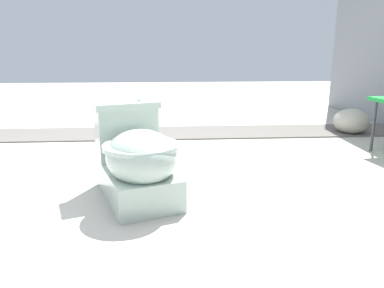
# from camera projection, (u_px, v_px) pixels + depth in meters

# --- Properties ---
(ground_plane) EXTENTS (14.00, 14.00, 0.00)m
(ground_plane) POSITION_uv_depth(u_px,v_px,m) (143.00, 185.00, 2.26)
(ground_plane) COLOR #B7B2A8
(gravel_strip) EXTENTS (0.56, 8.00, 0.01)m
(gravel_strip) POSITION_uv_depth(u_px,v_px,m) (202.00, 132.00, 3.64)
(gravel_strip) COLOR #605B56
(gravel_strip) RESTS_ON ground
(toilet) EXTENTS (0.72, 0.56, 0.52)m
(toilet) POSITION_uv_depth(u_px,v_px,m) (137.00, 159.00, 2.02)
(toilet) COLOR #B2C6B7
(toilet) RESTS_ON ground
(boulder_near) EXTENTS (0.42, 0.41, 0.24)m
(boulder_near) POSITION_uv_depth(u_px,v_px,m) (351.00, 121.00, 3.60)
(boulder_near) COLOR #ADA899
(boulder_near) RESTS_ON ground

